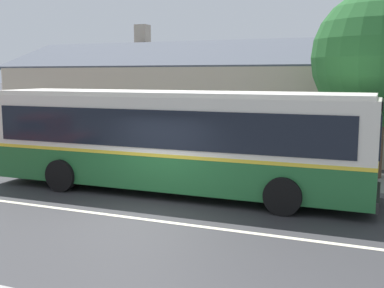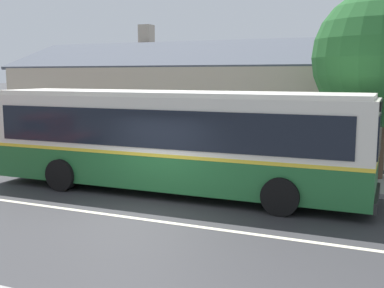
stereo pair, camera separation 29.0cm
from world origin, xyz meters
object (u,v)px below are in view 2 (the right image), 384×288
object	(u,v)px
transit_bus	(173,138)
street_tree_primary	(383,58)
bench_down_street	(96,152)
bench_by_building	(17,146)

from	to	relation	value
transit_bus	street_tree_primary	world-z (taller)	street_tree_primary
street_tree_primary	bench_down_street	bearing A→B (deg)	-172.19
transit_bus	bench_by_building	distance (m)	8.93
bench_by_building	bench_down_street	size ratio (longest dim) A/B	0.99
bench_by_building	street_tree_primary	xyz separation A→B (m)	(14.23, 1.41, 3.54)
bench_down_street	street_tree_primary	bearing A→B (deg)	7.81
transit_bus	bench_down_street	world-z (taller)	transit_bus
transit_bus	bench_by_building	world-z (taller)	transit_bus
street_tree_primary	transit_bus	bearing A→B (deg)	-145.89
transit_bus	bench_by_building	xyz separation A→B (m)	(-8.52, 2.46, -1.09)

